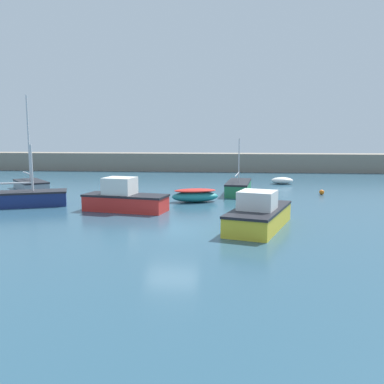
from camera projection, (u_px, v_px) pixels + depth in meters
ground_plane at (172, 232)px, 20.57m from camera, size 120.00×120.00×0.20m
harbor_breakwater at (208, 162)px, 51.95m from camera, size 66.70×2.97×2.15m
sailboat_tall_mast at (31, 184)px, 35.03m from camera, size 4.18×4.51×7.61m
sailboat_twin_hulled at (238, 187)px, 32.54m from camera, size 2.13×5.46×4.20m
cabin_cruiser_white at (259, 215)px, 20.77m from camera, size 3.71×5.97×1.88m
rowboat_with_red_cover at (195, 195)px, 28.75m from camera, size 3.38×2.16×0.89m
motorboat_with_cabin at (124, 199)px, 25.43m from camera, size 5.24×2.76×1.99m
sailboat_short_mast at (33, 198)px, 27.21m from camera, size 4.48×3.12×3.90m
dinghy_near_pier at (282, 181)px, 38.80m from camera, size 1.97×1.11×0.62m
mooring_buoy_red at (123, 193)px, 31.20m from camera, size 0.46×0.46×0.46m
mooring_buoy_orange at (322, 192)px, 32.14m from camera, size 0.37×0.37×0.37m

